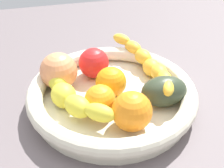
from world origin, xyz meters
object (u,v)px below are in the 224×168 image
at_px(peach_blush, 59,71).
at_px(avocado_dark, 164,91).
at_px(orange_front, 100,100).
at_px(orange_mid_left, 112,82).
at_px(orange_mid_right, 132,111).
at_px(banana_draped_right, 148,64).
at_px(fruit_bowl, 112,94).
at_px(banana_draped_left, 69,92).
at_px(tomato_red, 94,63).

distance_m(peach_blush, avocado_dark, 0.20).
height_order(orange_front, avocado_dark, same).
height_order(orange_mid_left, orange_mid_right, orange_mid_right).
height_order(peach_blush, avocado_dark, peach_blush).
xyz_separation_m(orange_mid_right, avocado_dark, (-0.04, 0.07, -0.01)).
bearing_deg(avocado_dark, banana_draped_right, 175.97).
bearing_deg(orange_mid_left, banana_draped_right, 116.00).
height_order(orange_front, peach_blush, peach_blush).
bearing_deg(avocado_dark, orange_mid_left, -121.39).
bearing_deg(peach_blush, orange_mid_right, 34.55).
bearing_deg(fruit_bowl, banana_draped_left, -88.80).
bearing_deg(orange_mid_left, banana_draped_left, -83.51).
xyz_separation_m(fruit_bowl, banana_draped_left, (0.00, -0.08, 0.02)).
xyz_separation_m(banana_draped_right, orange_mid_left, (0.04, -0.09, -0.00)).
distance_m(banana_draped_right, peach_blush, 0.18).
distance_m(fruit_bowl, peach_blush, 0.11).
xyz_separation_m(peach_blush, tomato_red, (-0.02, 0.07, -0.00)).
bearing_deg(fruit_bowl, orange_mid_left, 160.54).
bearing_deg(avocado_dark, banana_draped_left, -103.86).
xyz_separation_m(fruit_bowl, banana_draped_right, (-0.05, 0.09, 0.02)).
height_order(orange_mid_right, avocado_dark, orange_mid_right).
relative_size(banana_draped_left, orange_front, 4.03).
height_order(banana_draped_left, avocado_dark, avocado_dark).
height_order(fruit_bowl, tomato_red, tomato_red).
distance_m(banana_draped_left, tomato_red, 0.10).
xyz_separation_m(orange_mid_right, peach_blush, (-0.14, -0.10, 0.00)).
bearing_deg(orange_mid_left, avocado_dark, 58.61).
relative_size(fruit_bowl, orange_mid_left, 5.41).
distance_m(orange_mid_right, tomato_red, 0.17).
distance_m(orange_mid_left, peach_blush, 0.11).
bearing_deg(orange_front, tomato_red, 173.14).
xyz_separation_m(orange_mid_left, tomato_red, (-0.07, -0.02, 0.00)).
xyz_separation_m(banana_draped_right, tomato_red, (-0.03, -0.11, 0.00)).
distance_m(fruit_bowl, tomato_red, 0.09).
distance_m(fruit_bowl, orange_mid_right, 0.09).
relative_size(fruit_bowl, avocado_dark, 3.75).
relative_size(fruit_bowl, tomato_red, 5.03).
relative_size(fruit_bowl, banana_draped_right, 1.25).
relative_size(banana_draped_right, peach_blush, 3.47).
bearing_deg(fruit_bowl, tomato_red, -168.15).
relative_size(banana_draped_left, tomato_red, 3.48).
distance_m(peach_blush, tomato_red, 0.08).
bearing_deg(tomato_red, avocado_dark, 39.60).
bearing_deg(peach_blush, orange_front, 31.53).
bearing_deg(orange_mid_left, fruit_bowl, -19.46).
relative_size(orange_front, orange_mid_left, 0.93).
distance_m(fruit_bowl, avocado_dark, 0.10).
bearing_deg(banana_draped_left, tomato_red, 142.52).
bearing_deg(tomato_red, orange_mid_left, 15.09).
height_order(banana_draped_left, orange_mid_left, orange_mid_left).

